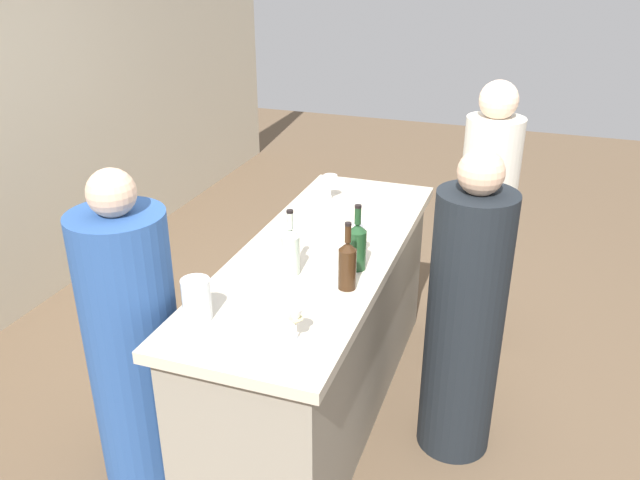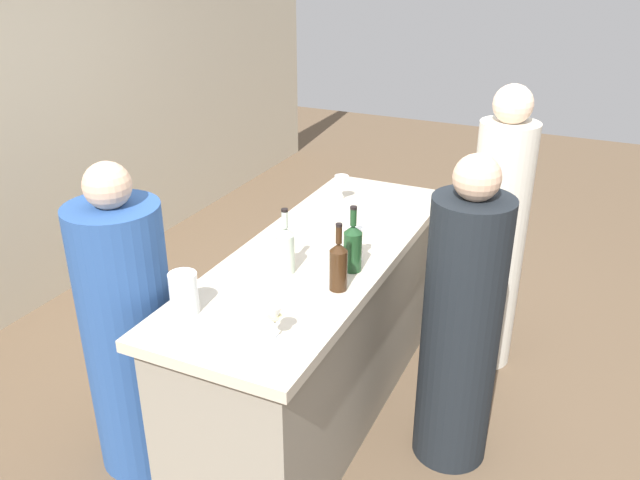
# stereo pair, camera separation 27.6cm
# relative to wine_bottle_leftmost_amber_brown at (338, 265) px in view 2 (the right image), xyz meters

# --- Properties ---
(ground_plane) EXTENTS (12.00, 12.00, 0.00)m
(ground_plane) POSITION_rel_wine_bottle_leftmost_amber_brown_xyz_m (0.31, 0.23, -1.03)
(ground_plane) COLOR brown
(bar_counter) EXTENTS (2.04, 0.71, 0.92)m
(bar_counter) POSITION_rel_wine_bottle_leftmost_amber_brown_xyz_m (0.31, 0.23, -0.57)
(bar_counter) COLOR gray
(bar_counter) RESTS_ON ground
(wine_bottle_leftmost_amber_brown) EXTENTS (0.08, 0.08, 0.30)m
(wine_bottle_leftmost_amber_brown) POSITION_rel_wine_bottle_leftmost_amber_brown_xyz_m (0.00, 0.00, 0.00)
(wine_bottle_leftmost_amber_brown) COLOR #331E0F
(wine_bottle_leftmost_amber_brown) RESTS_ON bar_counter
(wine_bottle_second_left_clear_pale) EXTENTS (0.08, 0.08, 0.30)m
(wine_bottle_second_left_clear_pale) POSITION_rel_wine_bottle_leftmost_amber_brown_xyz_m (0.05, 0.27, 0.00)
(wine_bottle_second_left_clear_pale) COLOR #B7C6B2
(wine_bottle_second_left_clear_pale) RESTS_ON bar_counter
(wine_bottle_center_olive_green) EXTENTS (0.08, 0.08, 0.31)m
(wine_bottle_center_olive_green) POSITION_rel_wine_bottle_leftmost_amber_brown_xyz_m (0.19, 0.01, 0.00)
(wine_bottle_center_olive_green) COLOR #193D1E
(wine_bottle_center_olive_green) RESTS_ON bar_counter
(wine_glass_near_left) EXTENTS (0.06, 0.06, 0.16)m
(wine_glass_near_left) POSITION_rel_wine_bottle_leftmost_amber_brown_xyz_m (0.28, 0.03, 0.00)
(wine_glass_near_left) COLOR white
(wine_glass_near_left) RESTS_ON bar_counter
(wine_glass_near_center) EXTENTS (0.07, 0.07, 0.15)m
(wine_glass_near_center) POSITION_rel_wine_bottle_leftmost_amber_brown_xyz_m (-0.45, 0.06, -0.01)
(wine_glass_near_center) COLOR white
(wine_glass_near_center) RESTS_ON bar_counter
(wine_glass_near_right) EXTENTS (0.08, 0.08, 0.15)m
(wine_glass_near_right) POSITION_rel_wine_bottle_leftmost_amber_brown_xyz_m (0.93, 0.39, -0.01)
(wine_glass_near_right) COLOR white
(wine_glass_near_right) RESTS_ON bar_counter
(water_pitcher) EXTENTS (0.11, 0.11, 0.17)m
(water_pitcher) POSITION_rel_wine_bottle_leftmost_amber_brown_xyz_m (-0.43, 0.48, -0.03)
(water_pitcher) COLOR silver
(water_pitcher) RESTS_ON bar_counter
(person_left_guest) EXTENTS (0.36, 0.36, 1.50)m
(person_left_guest) POSITION_rel_wine_bottle_leftmost_amber_brown_xyz_m (0.28, -0.48, -0.34)
(person_left_guest) COLOR black
(person_left_guest) RESTS_ON ground
(person_center_guest) EXTENTS (0.32, 0.32, 1.61)m
(person_center_guest) POSITION_rel_wine_bottle_leftmost_amber_brown_xyz_m (1.13, -0.46, -0.28)
(person_center_guest) COLOR beige
(person_center_guest) RESTS_ON ground
(person_right_guest) EXTENTS (0.44, 0.44, 1.48)m
(person_right_guest) POSITION_rel_wine_bottle_leftmost_amber_brown_xyz_m (-0.37, 0.84, -0.36)
(person_right_guest) COLOR #284C8C
(person_right_guest) RESTS_ON ground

